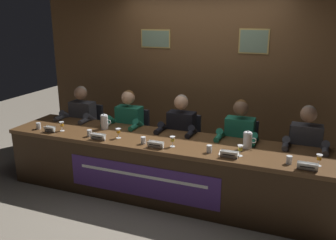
% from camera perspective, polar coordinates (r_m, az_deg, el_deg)
% --- Properties ---
extents(ground_plane, '(12.00, 12.00, 0.00)m').
position_cam_1_polar(ground_plane, '(4.70, 0.00, -11.73)').
color(ground_plane, gray).
extents(wall_back_panelled, '(5.42, 0.14, 2.60)m').
position_cam_1_polar(wall_back_panelled, '(5.59, 5.50, 6.92)').
color(wall_back_panelled, brown).
rests_on(wall_back_panelled, ground_plane).
extents(conference_table, '(4.22, 0.85, 0.75)m').
position_cam_1_polar(conference_table, '(4.38, -0.61, -6.33)').
color(conference_table, brown).
rests_on(conference_table, ground_plane).
extents(chair_far_left, '(0.44, 0.44, 0.88)m').
position_cam_1_polar(chair_far_left, '(5.72, -12.48, -2.25)').
color(chair_far_left, black).
rests_on(chair_far_left, ground_plane).
extents(panelist_far_left, '(0.51, 0.48, 1.21)m').
position_cam_1_polar(panelist_far_left, '(5.48, -13.80, -0.13)').
color(panelist_far_left, black).
rests_on(panelist_far_left, ground_plane).
extents(nameplate_far_left, '(0.15, 0.06, 0.08)m').
position_cam_1_polar(nameplate_far_left, '(4.91, -18.26, -1.40)').
color(nameplate_far_left, white).
rests_on(nameplate_far_left, conference_table).
extents(juice_glass_far_left, '(0.06, 0.06, 0.12)m').
position_cam_1_polar(juice_glass_far_left, '(4.90, -16.52, -0.71)').
color(juice_glass_far_left, white).
rests_on(juice_glass_far_left, conference_table).
extents(water_cup_far_left, '(0.06, 0.06, 0.08)m').
position_cam_1_polar(water_cup_far_left, '(5.09, -19.87, -0.93)').
color(water_cup_far_left, silver).
rests_on(water_cup_far_left, conference_table).
extents(chair_left, '(0.44, 0.44, 0.88)m').
position_cam_1_polar(chair_left, '(5.33, -5.45, -3.29)').
color(chair_left, black).
rests_on(chair_left, ground_plane).
extents(panelist_left, '(0.51, 0.48, 1.21)m').
position_cam_1_polar(panelist_left, '(5.08, -6.54, -1.07)').
color(panelist_left, black).
rests_on(panelist_left, ground_plane).
extents(nameplate_left, '(0.20, 0.06, 0.08)m').
position_cam_1_polar(nameplate_left, '(4.46, -11.06, -2.62)').
color(nameplate_left, white).
rests_on(nameplate_left, conference_table).
extents(juice_glass_left, '(0.06, 0.06, 0.12)m').
position_cam_1_polar(juice_glass_left, '(4.47, -7.89, -1.82)').
color(juice_glass_left, white).
rests_on(juice_glass_left, conference_table).
extents(water_cup_left, '(0.06, 0.06, 0.08)m').
position_cam_1_polar(water_cup_left, '(4.61, -12.35, -2.10)').
color(water_cup_left, silver).
rests_on(water_cup_left, conference_table).
extents(chair_center, '(0.44, 0.44, 0.88)m').
position_cam_1_polar(chair_center, '(5.04, 2.54, -4.42)').
color(chair_center, black).
rests_on(chair_center, ground_plane).
extents(panelist_center, '(0.51, 0.48, 1.21)m').
position_cam_1_polar(panelist_center, '(4.78, 1.80, -2.12)').
color(panelist_center, black).
rests_on(panelist_center, ground_plane).
extents(nameplate_center, '(0.19, 0.06, 0.08)m').
position_cam_1_polar(nameplate_center, '(4.12, -2.00, -3.93)').
color(nameplate_center, white).
rests_on(nameplate_center, conference_table).
extents(juice_glass_center, '(0.06, 0.06, 0.12)m').
position_cam_1_polar(juice_glass_center, '(4.14, 0.72, -3.13)').
color(juice_glass_center, white).
rests_on(juice_glass_center, conference_table).
extents(water_cup_center, '(0.06, 0.06, 0.08)m').
position_cam_1_polar(water_cup_center, '(4.26, -3.94, -3.30)').
color(water_cup_center, silver).
rests_on(water_cup_center, conference_table).
extents(chair_right, '(0.44, 0.44, 0.88)m').
position_cam_1_polar(chair_right, '(4.86, 11.34, -5.55)').
color(chair_right, black).
rests_on(chair_right, ground_plane).
extents(panelist_right, '(0.51, 0.48, 1.21)m').
position_cam_1_polar(panelist_right, '(4.58, 11.07, -3.24)').
color(panelist_right, black).
rests_on(panelist_right, ground_plane).
extents(nameplate_right, '(0.19, 0.06, 0.08)m').
position_cam_1_polar(nameplate_right, '(3.90, 9.65, -5.39)').
color(nameplate_right, white).
rests_on(nameplate_right, conference_table).
extents(juice_glass_right, '(0.06, 0.06, 0.12)m').
position_cam_1_polar(juice_glass_right, '(3.95, 11.40, -4.46)').
color(juice_glass_right, white).
rests_on(juice_glass_right, conference_table).
extents(water_cup_right, '(0.06, 0.06, 0.08)m').
position_cam_1_polar(water_cup_right, '(4.01, 6.56, -4.64)').
color(water_cup_right, silver).
rests_on(water_cup_right, conference_table).
extents(chair_far_right, '(0.44, 0.44, 0.88)m').
position_cam_1_polar(chair_far_right, '(4.81, 20.61, -6.60)').
color(chair_far_right, black).
rests_on(chair_far_right, ground_plane).
extents(panelist_far_right, '(0.51, 0.48, 1.21)m').
position_cam_1_polar(panelist_far_right, '(4.52, 20.88, -4.32)').
color(panelist_far_right, black).
rests_on(panelist_far_right, ground_plane).
extents(nameplate_far_right, '(0.20, 0.06, 0.08)m').
position_cam_1_polar(nameplate_far_right, '(3.80, 21.26, -6.90)').
color(nameplate_far_right, white).
rests_on(nameplate_far_right, conference_table).
extents(juice_glass_far_right, '(0.06, 0.06, 0.12)m').
position_cam_1_polar(juice_glass_far_right, '(3.93, 22.88, -5.59)').
color(juice_glass_far_right, white).
rests_on(juice_glass_far_right, conference_table).
extents(water_cup_far_right, '(0.06, 0.06, 0.08)m').
position_cam_1_polar(water_cup_far_right, '(3.90, 18.67, -6.08)').
color(water_cup_far_right, silver).
rests_on(water_cup_far_right, conference_table).
extents(water_pitcher_left_side, '(0.15, 0.10, 0.21)m').
position_cam_1_polar(water_pitcher_left_side, '(4.86, -10.06, -0.30)').
color(water_pitcher_left_side, silver).
rests_on(water_pitcher_left_side, conference_table).
extents(water_pitcher_right_side, '(0.15, 0.10, 0.21)m').
position_cam_1_polar(water_pitcher_right_side, '(4.20, 12.53, -3.14)').
color(water_pitcher_right_side, silver).
rests_on(water_pitcher_right_side, conference_table).
extents(document_stack_right, '(0.23, 0.18, 0.01)m').
position_cam_1_polar(document_stack_right, '(4.01, 9.64, -5.27)').
color(document_stack_right, white).
rests_on(document_stack_right, conference_table).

